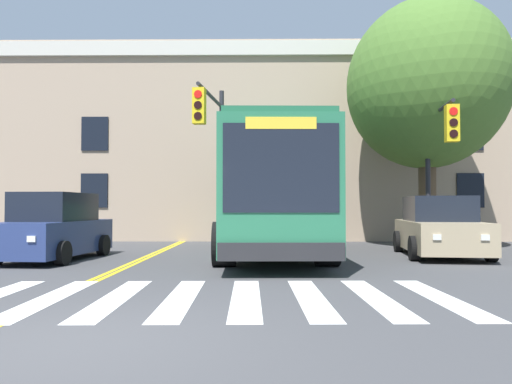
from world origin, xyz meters
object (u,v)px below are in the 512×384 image
at_px(city_bus, 270,192).
at_px(street_tree_curbside_large, 426,85).
at_px(car_teal_behind_bus, 263,214).
at_px(traffic_light_near_corner, 438,149).
at_px(car_navy_near_lane, 55,229).
at_px(traffic_light_overhead, 213,139).
at_px(car_tan_far_lane, 439,229).

distance_m(city_bus, street_tree_curbside_large, 6.87).
bearing_deg(car_teal_behind_bus, traffic_light_near_corner, -59.98).
xyz_separation_m(city_bus, street_tree_curbside_large, (5.44, 1.85, 3.76)).
bearing_deg(car_navy_near_lane, street_tree_curbside_large, 18.71).
relative_size(car_navy_near_lane, car_teal_behind_bus, 0.82).
distance_m(car_teal_behind_bus, traffic_light_near_corner, 10.64).
bearing_deg(car_navy_near_lane, city_bus, 18.67).
distance_m(traffic_light_overhead, street_tree_curbside_large, 7.71).
relative_size(traffic_light_near_corner, traffic_light_overhead, 0.89).
bearing_deg(city_bus, car_teal_behind_bus, 91.42).
height_order(car_navy_near_lane, traffic_light_overhead, traffic_light_overhead).
bearing_deg(car_tan_far_lane, traffic_light_overhead, 170.66).
xyz_separation_m(traffic_light_near_corner, street_tree_curbside_large, (0.44, 2.30, 2.50)).
distance_m(car_navy_near_lane, car_tan_far_lane, 10.74).
bearing_deg(car_tan_far_lane, city_bus, 169.09).
bearing_deg(city_bus, car_navy_near_lane, -161.33).
bearing_deg(traffic_light_overhead, traffic_light_near_corner, -5.08).
relative_size(car_navy_near_lane, car_tan_far_lane, 0.93).
bearing_deg(car_navy_near_lane, car_teal_behind_bus, 61.96).
bearing_deg(car_tan_far_lane, car_teal_behind_bus, 118.02).
bearing_deg(street_tree_curbside_large, car_tan_far_lane, -101.98).
height_order(car_teal_behind_bus, traffic_light_overhead, traffic_light_overhead).
relative_size(traffic_light_near_corner, street_tree_curbside_large, 0.56).
distance_m(city_bus, car_navy_near_lane, 6.25).
distance_m(traffic_light_near_corner, traffic_light_overhead, 6.83).
relative_size(traffic_light_overhead, street_tree_curbside_large, 0.63).
relative_size(car_teal_behind_bus, traffic_light_near_corner, 1.07).
bearing_deg(city_bus, street_tree_curbside_large, 18.74).
relative_size(car_tan_far_lane, street_tree_curbside_large, 0.52).
height_order(car_tan_far_lane, street_tree_curbside_large, street_tree_curbside_large).
bearing_deg(car_teal_behind_bus, street_tree_curbside_large, -49.98).
bearing_deg(street_tree_curbside_large, car_navy_near_lane, -161.29).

